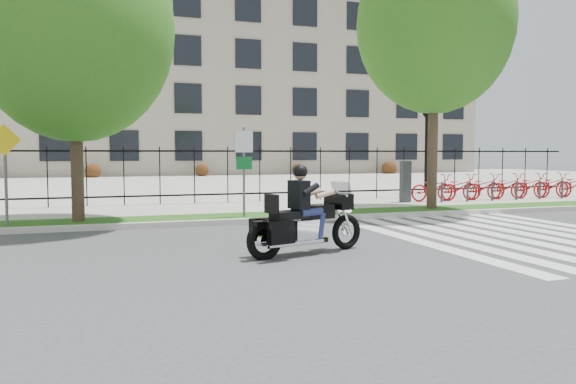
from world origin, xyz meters
name	(u,v)px	position (x,y,z in m)	size (l,w,h in m)	color
ground	(325,247)	(0.00, 0.00, 0.00)	(120.00, 120.00, 0.00)	#38383B
curb	(268,220)	(0.00, 4.10, 0.07)	(60.00, 0.20, 0.15)	#BCB9B1
grass_verge	(260,217)	(0.00, 4.95, 0.07)	(60.00, 1.50, 0.15)	#1B4F13
sidewalk	(239,209)	(0.00, 7.45, 0.07)	(60.00, 3.50, 0.15)	#99968F
plaza	(173,183)	(0.00, 25.00, 0.05)	(80.00, 34.00, 0.10)	#99968F
crosswalk_stripes	(516,235)	(4.83, 0.00, 0.01)	(5.70, 8.00, 0.01)	silver
iron_fence	(228,175)	(0.00, 9.20, 1.15)	(30.00, 0.06, 2.00)	black
office_building	(146,68)	(0.00, 44.92, 9.97)	(60.00, 21.90, 20.15)	gray
lamp_post_right	(427,125)	(10.00, 12.00, 3.21)	(1.06, 0.70, 4.25)	black
street_tree_1	(73,27)	(-4.93, 4.95, 5.16)	(5.14, 5.14, 7.97)	#35281D
street_tree_2	(435,24)	(5.75, 4.95, 6.00)	(4.93, 4.93, 8.70)	#35281D
bike_share_station	(506,186)	(10.54, 7.20, 0.65)	(8.93, 0.87, 1.50)	#2D2D33
sign_pole_regulatory	(244,160)	(-0.56, 4.58, 1.74)	(0.50, 0.09, 2.50)	#59595B
sign_pole_warning	(5,161)	(-6.57, 4.58, 1.74)	(0.78, 0.09, 2.49)	#59595B
motorcycle_rider	(307,218)	(-0.65, -0.67, 0.69)	(2.61, 1.21, 2.07)	black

